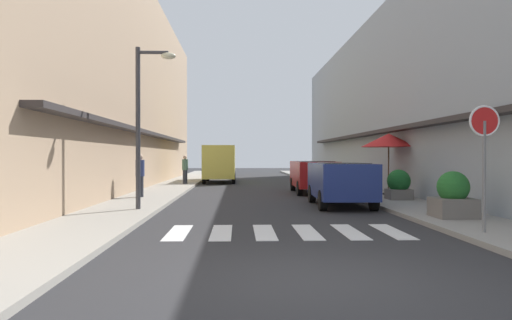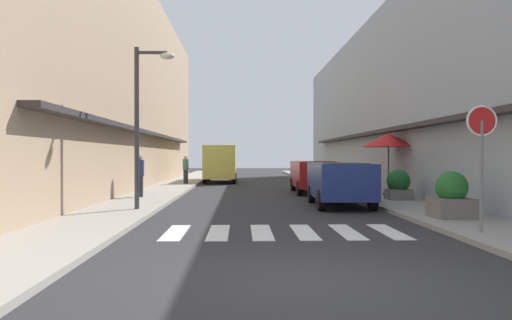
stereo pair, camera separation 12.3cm
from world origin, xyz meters
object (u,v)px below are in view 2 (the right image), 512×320
parked_car_near (340,179)px  street_lamp (144,109)px  pedestrian_walking_far (186,169)px  delivery_van (221,161)px  round_street_sign (482,135)px  planter_corner (451,197)px  cafe_umbrella (389,141)px  planter_midblock (398,185)px  parked_car_mid (314,173)px  pedestrian_walking_near (140,174)px

parked_car_near → street_lamp: 6.78m
pedestrian_walking_far → delivery_van: bearing=-106.1°
parked_car_near → round_street_sign: round_street_sign is taller
delivery_van → planter_corner: bearing=-70.5°
street_lamp → planter_corner: 8.93m
cafe_umbrella → pedestrian_walking_far: bearing=138.6°
street_lamp → planter_midblock: 9.38m
delivery_van → planter_midblock: bearing=-63.1°
pedestrian_walking_far → round_street_sign: bearing=125.9°
parked_car_mid → cafe_umbrella: 3.89m
street_lamp → pedestrian_walking_far: size_ratio=2.99×
parked_car_mid → planter_corner: size_ratio=3.73×
parked_car_mid → round_street_sign: round_street_sign is taller
parked_car_near → round_street_sign: (1.63, -6.27, 1.21)m
cafe_umbrella → parked_car_near: bearing=-128.7°
round_street_sign → pedestrian_walking_near: (-8.84, 8.85, -1.14)m
delivery_van → planter_corner: 20.08m
parked_car_near → street_lamp: (-6.21, -1.62, 2.17)m
parked_car_near → planter_midblock: 2.69m
parked_car_mid → planter_midblock: size_ratio=4.08×
parked_car_near → planter_corner: parked_car_near is taller
parked_car_near → pedestrian_walking_near: 7.66m
planter_corner → pedestrian_walking_far: pedestrian_walking_far is taller
round_street_sign → pedestrian_walking_far: round_street_sign is taller
parked_car_mid → street_lamp: (-6.21, -7.41, 2.17)m
parked_car_near → pedestrian_walking_far: 13.17m
pedestrian_walking_near → parked_car_mid: bearing=-90.2°
parked_car_near → delivery_van: bearing=107.1°
parked_car_near → cafe_umbrella: cafe_umbrella is taller
pedestrian_walking_near → pedestrian_walking_far: 8.93m
round_street_sign → street_lamp: street_lamp is taller
street_lamp → planter_corner: street_lamp is taller
round_street_sign → planter_corner: bearing=79.5°
planter_corner → pedestrian_walking_near: size_ratio=0.72×
cafe_umbrella → planter_corner: cafe_umbrella is taller
parked_car_mid → delivery_van: 10.35m
parked_car_mid → pedestrian_walking_far: size_ratio=2.75×
parked_car_mid → delivery_van: bearing=116.6°
round_street_sign → cafe_umbrella: (1.08, 9.65, 0.20)m
delivery_van → street_lamp: size_ratio=1.13×
delivery_van → parked_car_mid: bearing=-63.4°
planter_corner → street_lamp: bearing=164.7°
delivery_van → pedestrian_walking_near: bearing=-101.7°
street_lamp → pedestrian_walking_far: 13.26m
delivery_van → street_lamp: street_lamp is taller
planter_midblock → delivery_van: bearing=116.9°
parked_car_mid → planter_corner: (2.07, -9.68, -0.27)m
delivery_van → round_street_sign: size_ratio=2.06×
round_street_sign → planter_midblock: 7.67m
planter_corner → planter_midblock: size_ratio=1.09×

